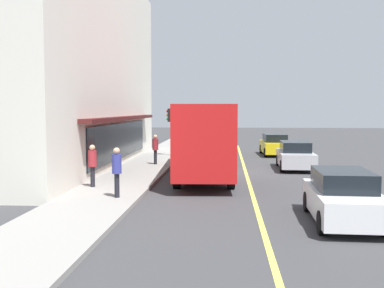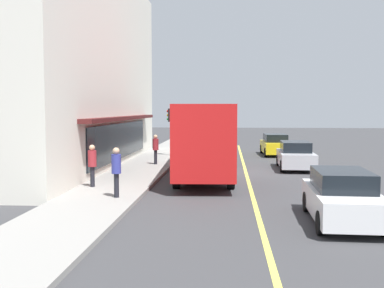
% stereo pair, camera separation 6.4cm
% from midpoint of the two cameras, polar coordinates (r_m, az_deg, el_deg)
% --- Properties ---
extents(ground, '(120.00, 120.00, 0.00)m').
position_cam_midpoint_polar(ground, '(25.10, 6.59, -3.35)').
color(ground, '#38383A').
extents(sidewalk, '(80.00, 2.97, 0.15)m').
position_cam_midpoint_polar(sidewalk, '(25.50, -6.13, -3.06)').
color(sidewalk, gray).
rests_on(sidewalk, ground).
extents(lane_centre_stripe, '(36.00, 0.16, 0.01)m').
position_cam_midpoint_polar(lane_centre_stripe, '(25.10, 6.59, -3.34)').
color(lane_centre_stripe, '#D8D14C').
rests_on(lane_centre_stripe, ground).
extents(storefront_building, '(22.39, 12.38, 11.68)m').
position_cam_midpoint_polar(storefront_building, '(29.33, -20.04, 8.93)').
color(storefront_building, silver).
rests_on(storefront_building, ground).
extents(bus, '(11.23, 3.02, 3.50)m').
position_cam_midpoint_polar(bus, '(23.02, 1.55, 0.96)').
color(bus, red).
rests_on(bus, ground).
extents(traffic_light, '(0.30, 0.52, 3.20)m').
position_cam_midpoint_polar(traffic_light, '(31.99, -2.49, 2.85)').
color(traffic_light, '#2D2D33').
rests_on(traffic_light, sidewalk).
extents(car_silver, '(4.36, 1.98, 1.52)m').
position_cam_midpoint_polar(car_silver, '(26.55, 12.49, -1.40)').
color(car_silver, '#B7BABF').
rests_on(car_silver, ground).
extents(car_yellow, '(4.35, 1.97, 1.52)m').
position_cam_midpoint_polar(car_yellow, '(34.38, 10.11, -0.10)').
color(car_yellow, yellow).
rests_on(car_yellow, ground).
extents(car_white, '(4.36, 1.98, 1.52)m').
position_cam_midpoint_polar(car_white, '(14.45, 17.86, -6.16)').
color(car_white, white).
rests_on(car_white, ground).
extents(pedestrian_waiting, '(0.34, 0.34, 1.79)m').
position_cam_midpoint_polar(pedestrian_waiting, '(16.99, -9.05, -2.81)').
color(pedestrian_waiting, black).
rests_on(pedestrian_waiting, sidewalk).
extents(pedestrian_mid_block, '(0.34, 0.34, 1.70)m').
position_cam_midpoint_polar(pedestrian_mid_block, '(27.02, -4.37, -0.31)').
color(pedestrian_mid_block, black).
rests_on(pedestrian_mid_block, sidewalk).
extents(pedestrian_by_curb, '(0.34, 0.34, 1.72)m').
position_cam_midpoint_polar(pedestrian_by_curb, '(19.50, -11.89, -2.09)').
color(pedestrian_by_curb, black).
rests_on(pedestrian_by_curb, sidewalk).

